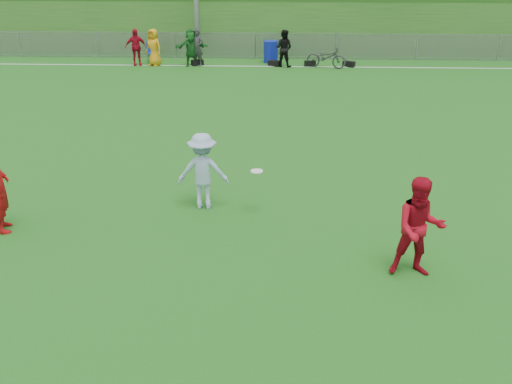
# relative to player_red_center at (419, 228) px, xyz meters

# --- Properties ---
(ground) EXTENTS (120.00, 120.00, 0.00)m
(ground) POSITION_rel_player_red_center_xyz_m (-3.70, 0.43, -0.89)
(ground) COLOR #266515
(ground) RESTS_ON ground
(sideline_far) EXTENTS (60.00, 0.10, 0.01)m
(sideline_far) POSITION_rel_player_red_center_xyz_m (-3.70, 18.43, -0.88)
(sideline_far) COLOR white
(sideline_far) RESTS_ON ground
(fence) EXTENTS (58.00, 0.06, 1.30)m
(fence) POSITION_rel_player_red_center_xyz_m (-3.70, 20.43, -0.24)
(fence) COLOR gray
(fence) RESTS_ON ground
(berm) EXTENTS (120.00, 18.00, 3.00)m
(berm) POSITION_rel_player_red_center_xyz_m (-3.70, 31.43, 0.61)
(berm) COLOR #1E5417
(berm) RESTS_ON ground
(spectator_row) EXTENTS (8.01, 0.96, 1.69)m
(spectator_row) POSITION_rel_player_red_center_xyz_m (-6.41, 18.43, -0.04)
(spectator_row) COLOR #B20C23
(spectator_row) RESTS_ON ground
(gear_bags) EXTENTS (7.77, 0.56, 0.26)m
(gear_bags) POSITION_rel_player_red_center_xyz_m (-2.33, 18.53, -0.76)
(gear_bags) COLOR black
(gear_bags) RESTS_ON ground
(player_red_center) EXTENTS (0.87, 0.69, 1.78)m
(player_red_center) POSITION_rel_player_red_center_xyz_m (0.00, 0.00, 0.00)
(player_red_center) COLOR #A80B1C
(player_red_center) RESTS_ON ground
(player_blue) EXTENTS (1.10, 0.66, 1.66)m
(player_blue) POSITION_rel_player_red_center_xyz_m (-3.97, 2.58, -0.06)
(player_blue) COLOR #A2BDE1
(player_blue) RESTS_ON ground
(frisbee) EXTENTS (0.26, 0.26, 0.02)m
(frisbee) POSITION_rel_player_red_center_xyz_m (-2.82, 2.33, 0.06)
(frisbee) COLOR white
(frisbee) RESTS_ON ground
(recycling_bin) EXTENTS (0.74, 0.74, 1.03)m
(recycling_bin) POSITION_rel_player_red_center_xyz_m (-2.90, 19.43, -0.37)
(recycling_bin) COLOR #0F1EA8
(recycling_bin) RESTS_ON ground
(camp_chair) EXTENTS (0.69, 0.70, 0.96)m
(camp_chair) POSITION_rel_player_red_center_xyz_m (-8.62, 19.25, -0.61)
(camp_chair) COLOR #103DB3
(camp_chair) RESTS_ON ground
(bicycle) EXTENTS (1.97, 1.25, 0.98)m
(bicycle) POSITION_rel_player_red_center_xyz_m (-0.31, 18.22, -0.40)
(bicycle) COLOR #2D2D2F
(bicycle) RESTS_ON ground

